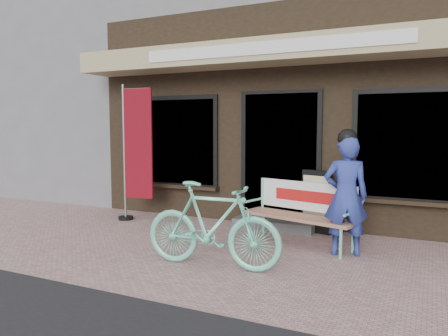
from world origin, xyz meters
The scene contains 8 objects.
ground centered at (0.00, 0.00, 0.00)m, with size 70.00×70.00×0.00m, color tan.
storefront centered at (0.00, 4.96, 2.99)m, with size 7.00×6.77×6.00m.
neighbor_left_near centered at (-8.50, 5.50, 3.20)m, with size 10.00×7.00×6.40m, color slate.
bench centered at (0.63, 1.03, 0.51)m, with size 1.64×0.79×0.86m.
person centered at (1.26, 0.80, 0.79)m, with size 0.63×0.51×1.60m.
bicycle centered at (-0.03, -0.37, 0.50)m, with size 0.47×1.66×1.00m, color #70DBB9.
nobori_red centered at (-2.35, 1.30, 1.21)m, with size 0.69×0.27×2.34m.
menu_stand centered at (0.66, 1.78, 0.49)m, with size 0.49×0.21×0.96m.
Camera 1 is at (2.23, -4.76, 1.63)m, focal length 35.00 mm.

